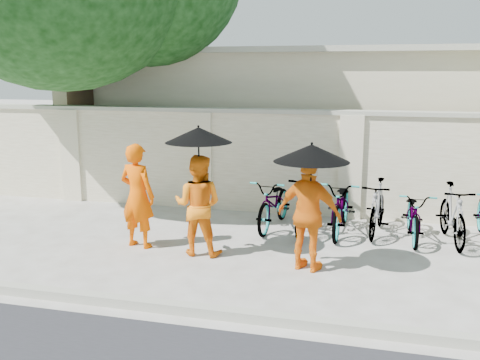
# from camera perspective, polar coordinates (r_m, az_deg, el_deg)

# --- Properties ---
(ground) EXTENTS (80.00, 80.00, 0.00)m
(ground) POSITION_cam_1_polar(r_m,az_deg,el_deg) (8.13, -4.13, -8.74)
(ground) COLOR beige
(kerb) EXTENTS (40.00, 0.16, 0.12)m
(kerb) POSITION_cam_1_polar(r_m,az_deg,el_deg) (6.64, -8.89, -13.10)
(kerb) COLOR #A2A291
(kerb) RESTS_ON ground
(compound_wall) EXTENTS (20.00, 0.30, 2.00)m
(compound_wall) POSITION_cam_1_polar(r_m,az_deg,el_deg) (10.68, 6.37, 1.69)
(compound_wall) COLOR #EEE6C8
(compound_wall) RESTS_ON ground
(building_behind) EXTENTS (14.00, 6.00, 3.20)m
(building_behind) POSITION_cam_1_polar(r_m,az_deg,el_deg) (14.28, 12.59, 6.39)
(building_behind) COLOR #BBB290
(building_behind) RESTS_ON ground
(monk_left) EXTENTS (0.69, 0.53, 1.70)m
(monk_left) POSITION_cam_1_polar(r_m,az_deg,el_deg) (8.75, -10.89, -1.66)
(monk_left) COLOR #FF5B00
(monk_left) RESTS_ON ground
(monk_center) EXTENTS (0.77, 0.60, 1.57)m
(monk_center) POSITION_cam_1_polar(r_m,az_deg,el_deg) (8.28, -4.49, -2.68)
(monk_center) COLOR orange
(monk_center) RESTS_ON ground
(parasol_center) EXTENTS (1.01, 1.01, 1.11)m
(parasol_center) POSITION_cam_1_polar(r_m,az_deg,el_deg) (7.99, -4.45, 4.82)
(parasol_center) COLOR black
(parasol_center) RESTS_ON ground
(monk_right) EXTENTS (1.04, 0.69, 1.64)m
(monk_right) POSITION_cam_1_polar(r_m,az_deg,el_deg) (7.63, 7.39, -3.69)
(monk_right) COLOR orange
(monk_right) RESTS_ON ground
(parasol_right) EXTENTS (1.05, 1.05, 0.91)m
(parasol_right) POSITION_cam_1_polar(r_m,az_deg,el_deg) (7.37, 7.64, 2.87)
(parasol_right) COLOR black
(parasol_right) RESTS_ON ground
(bike_0) EXTENTS (0.79, 1.83, 0.93)m
(bike_0) POSITION_cam_1_polar(r_m,az_deg,el_deg) (9.72, 3.70, -2.46)
(bike_0) COLOR gray
(bike_0) RESTS_ON ground
(bike_1) EXTENTS (0.63, 1.82, 1.07)m
(bike_1) POSITION_cam_1_polar(r_m,az_deg,el_deg) (9.49, 7.14, -2.45)
(bike_1) COLOR gray
(bike_1) RESTS_ON ground
(bike_2) EXTENTS (0.75, 1.91, 0.98)m
(bike_2) POSITION_cam_1_polar(r_m,az_deg,el_deg) (9.56, 10.82, -2.73)
(bike_2) COLOR gray
(bike_2) RESTS_ON ground
(bike_3) EXTENTS (0.66, 1.65, 0.96)m
(bike_3) POSITION_cam_1_polar(r_m,az_deg,el_deg) (9.61, 14.43, -2.88)
(bike_3) COLOR gray
(bike_3) RESTS_ON ground
(bike_4) EXTENTS (0.62, 1.67, 0.87)m
(bike_4) POSITION_cam_1_polar(r_m,az_deg,el_deg) (9.49, 18.06, -3.57)
(bike_4) COLOR gray
(bike_4) RESTS_ON ground
(bike_5) EXTENTS (0.64, 1.69, 0.99)m
(bike_5) POSITION_cam_1_polar(r_m,az_deg,el_deg) (9.51, 21.73, -3.42)
(bike_5) COLOR gray
(bike_5) RESTS_ON ground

